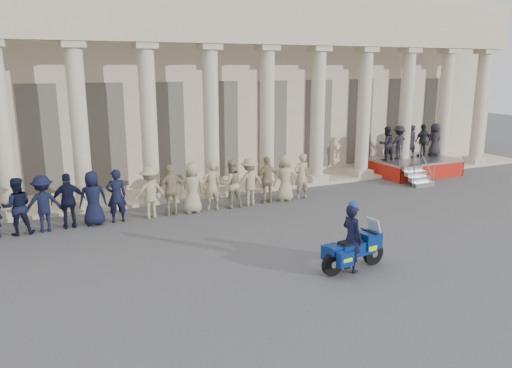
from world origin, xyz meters
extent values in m
plane|color=#444446|center=(0.00, 0.00, 0.00)|extent=(90.00, 90.00, 0.00)
cube|color=tan|center=(0.00, 15.00, 4.50)|extent=(40.00, 10.00, 9.00)
cube|color=tan|center=(0.00, 8.80, 0.07)|extent=(40.00, 2.60, 0.15)
cube|color=tan|center=(0.00, 8.00, 6.79)|extent=(35.80, 1.00, 1.00)
cube|color=tan|center=(-6.50, 8.00, 0.30)|extent=(0.90, 0.90, 0.30)
cylinder|color=tan|center=(-6.50, 8.00, 3.25)|extent=(0.64, 0.64, 5.60)
cube|color=tan|center=(-3.90, 8.00, 0.30)|extent=(0.90, 0.90, 0.30)
cylinder|color=tan|center=(-3.90, 8.00, 3.25)|extent=(0.64, 0.64, 5.60)
cube|color=tan|center=(-3.90, 8.00, 6.17)|extent=(0.85, 0.85, 0.24)
cube|color=tan|center=(-1.30, 8.00, 0.30)|extent=(0.90, 0.90, 0.30)
cylinder|color=tan|center=(-1.30, 8.00, 3.25)|extent=(0.64, 0.64, 5.60)
cube|color=tan|center=(-1.30, 8.00, 6.17)|extent=(0.85, 0.85, 0.24)
cube|color=tan|center=(1.30, 8.00, 0.30)|extent=(0.90, 0.90, 0.30)
cylinder|color=tan|center=(1.30, 8.00, 3.25)|extent=(0.64, 0.64, 5.60)
cube|color=tan|center=(1.30, 8.00, 6.17)|extent=(0.85, 0.85, 0.24)
cube|color=tan|center=(3.90, 8.00, 0.30)|extent=(0.90, 0.90, 0.30)
cylinder|color=tan|center=(3.90, 8.00, 3.25)|extent=(0.64, 0.64, 5.60)
cube|color=tan|center=(3.90, 8.00, 6.17)|extent=(0.85, 0.85, 0.24)
cube|color=tan|center=(6.50, 8.00, 0.30)|extent=(0.90, 0.90, 0.30)
cylinder|color=tan|center=(6.50, 8.00, 3.25)|extent=(0.64, 0.64, 5.60)
cube|color=tan|center=(6.50, 8.00, 6.17)|extent=(0.85, 0.85, 0.24)
cube|color=tan|center=(9.10, 8.00, 0.30)|extent=(0.90, 0.90, 0.30)
cylinder|color=tan|center=(9.10, 8.00, 3.25)|extent=(0.64, 0.64, 5.60)
cube|color=tan|center=(9.10, 8.00, 6.17)|extent=(0.85, 0.85, 0.24)
cube|color=tan|center=(11.70, 8.00, 0.30)|extent=(0.90, 0.90, 0.30)
cylinder|color=tan|center=(11.70, 8.00, 3.25)|extent=(0.64, 0.64, 5.60)
cube|color=tan|center=(11.70, 8.00, 6.17)|extent=(0.85, 0.85, 0.24)
cube|color=tan|center=(14.30, 8.00, 0.30)|extent=(0.90, 0.90, 0.30)
cylinder|color=tan|center=(14.30, 8.00, 3.25)|extent=(0.64, 0.64, 5.60)
cube|color=tan|center=(14.30, 8.00, 6.17)|extent=(0.85, 0.85, 0.24)
cube|color=tan|center=(16.90, 8.00, 0.30)|extent=(0.90, 0.90, 0.30)
cylinder|color=tan|center=(16.90, 8.00, 3.25)|extent=(0.64, 0.64, 5.60)
cube|color=tan|center=(16.90, 8.00, 6.17)|extent=(0.85, 0.85, 0.24)
cube|color=black|center=(-5.20, 10.02, 2.55)|extent=(1.30, 0.12, 4.20)
cube|color=black|center=(-2.60, 10.02, 2.55)|extent=(1.30, 0.12, 4.20)
cube|color=black|center=(0.00, 10.02, 2.55)|extent=(1.30, 0.12, 4.20)
cube|color=black|center=(2.60, 10.02, 2.55)|extent=(1.30, 0.12, 4.20)
cube|color=black|center=(5.20, 10.02, 2.55)|extent=(1.30, 0.12, 4.20)
cube|color=black|center=(7.80, 10.02, 2.55)|extent=(1.30, 0.12, 4.20)
cube|color=black|center=(10.40, 10.02, 2.55)|extent=(1.30, 0.12, 4.20)
cube|color=black|center=(13.00, 10.02, 2.55)|extent=(1.30, 0.12, 4.20)
cube|color=black|center=(15.60, 10.02, 2.55)|extent=(1.30, 0.12, 4.20)
imported|color=black|center=(-6.24, 5.94, 0.96)|extent=(0.93, 0.72, 1.91)
imported|color=black|center=(-5.44, 5.94, 0.96)|extent=(1.23, 0.71, 1.91)
imported|color=black|center=(-4.65, 5.94, 0.96)|extent=(1.12, 0.47, 1.91)
imported|color=black|center=(-3.86, 5.94, 0.96)|extent=(0.93, 0.61, 1.91)
imported|color=black|center=(-3.06, 5.94, 0.96)|extent=(0.70, 0.46, 1.91)
imported|color=#988D69|center=(-1.87, 5.94, 0.96)|extent=(1.23, 0.71, 1.91)
imported|color=#988D69|center=(-1.07, 5.94, 0.96)|extent=(1.12, 0.47, 1.91)
imported|color=#988D69|center=(-0.28, 5.94, 0.96)|extent=(0.93, 0.61, 1.91)
imported|color=#988D69|center=(0.51, 5.94, 0.96)|extent=(0.70, 0.46, 1.91)
imported|color=#988D69|center=(1.31, 5.94, 0.96)|extent=(0.93, 0.72, 1.91)
imported|color=#988D69|center=(2.10, 5.94, 0.96)|extent=(1.23, 0.71, 1.91)
imported|color=#988D69|center=(2.90, 5.94, 0.96)|extent=(1.12, 0.47, 1.91)
imported|color=#988D69|center=(3.69, 5.94, 0.96)|extent=(0.93, 0.61, 1.91)
imported|color=#988D69|center=(4.49, 5.94, 0.96)|extent=(0.70, 0.46, 1.91)
cube|color=gray|center=(12.08, 7.68, 0.78)|extent=(4.10, 2.93, 0.10)
cube|color=#A2160D|center=(12.08, 6.24, 0.36)|extent=(4.10, 0.04, 0.73)
cube|color=#A2160D|center=(10.05, 7.68, 0.36)|extent=(0.04, 2.93, 0.73)
cube|color=#A2160D|center=(14.11, 7.68, 0.36)|extent=(0.04, 2.93, 0.73)
cube|color=gray|center=(10.63, 5.32, 0.10)|extent=(1.10, 0.28, 0.21)
cube|color=gray|center=(10.63, 5.60, 0.31)|extent=(1.10, 0.28, 0.21)
cube|color=gray|center=(10.63, 5.88, 0.52)|extent=(1.10, 0.28, 0.21)
cube|color=gray|center=(10.63, 6.16, 0.73)|extent=(1.10, 0.28, 0.21)
cylinder|color=gray|center=(12.08, 9.09, 1.33)|extent=(4.10, 0.04, 0.04)
imported|color=black|center=(10.48, 7.88, 1.67)|extent=(0.82, 0.64, 1.68)
imported|color=black|center=(11.28, 7.88, 1.67)|extent=(1.09, 0.62, 1.68)
imported|color=black|center=(12.08, 7.88, 1.67)|extent=(0.61, 0.40, 1.68)
imported|color=black|center=(12.88, 7.88, 1.67)|extent=(0.99, 0.41, 1.68)
imported|color=black|center=(13.68, 7.88, 1.67)|extent=(0.82, 0.53, 1.68)
cylinder|color=black|center=(2.65, -1.12, 0.32)|extent=(0.66, 0.21, 0.64)
cylinder|color=black|center=(1.20, -1.28, 0.32)|extent=(0.66, 0.21, 0.64)
cube|color=navy|center=(1.97, -1.19, 0.61)|extent=(1.16, 0.53, 0.37)
cube|color=navy|center=(2.46, -1.14, 0.76)|extent=(0.59, 0.56, 0.44)
cube|color=silver|center=(2.46, -1.14, 0.54)|extent=(0.25, 0.31, 0.12)
cube|color=#B2BFCC|center=(2.62, -1.12, 1.09)|extent=(0.25, 0.47, 0.52)
cube|color=black|center=(1.78, -1.21, 0.80)|extent=(0.67, 0.40, 0.10)
cube|color=navy|center=(1.24, -1.27, 0.68)|extent=(0.38, 0.37, 0.21)
cube|color=navy|center=(1.37, -1.57, 0.54)|extent=(0.46, 0.26, 0.39)
cube|color=#B1E10B|center=(1.37, -1.57, 0.54)|extent=(0.32, 0.26, 0.10)
cube|color=navy|center=(1.31, -0.95, 0.54)|extent=(0.46, 0.26, 0.39)
cube|color=#B1E10B|center=(1.31, -0.95, 0.54)|extent=(0.32, 0.26, 0.10)
cylinder|color=silver|center=(1.46, -1.01, 0.29)|extent=(0.59, 0.16, 0.10)
cylinder|color=black|center=(2.46, -1.14, 1.00)|extent=(0.11, 0.68, 0.04)
imported|color=black|center=(1.83, -1.21, 0.93)|extent=(0.52, 0.73, 1.87)
sphere|color=navy|center=(1.83, -1.21, 1.82)|extent=(0.28, 0.28, 0.28)
camera|label=1|loc=(-5.92, -11.51, 5.39)|focal=35.00mm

